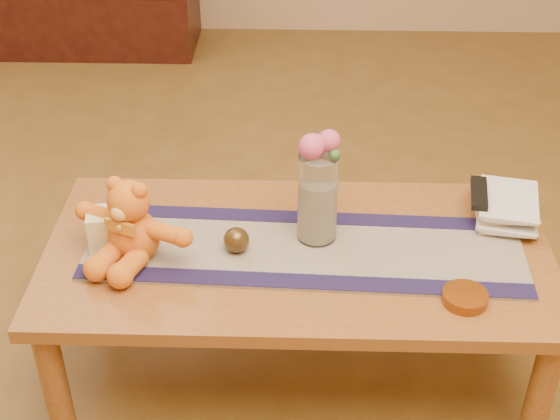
{
  "coord_description": "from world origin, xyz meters",
  "views": [
    {
      "loc": [
        -0.0,
        -1.72,
        1.76
      ],
      "look_at": [
        -0.05,
        0.0,
        0.58
      ],
      "focal_mm": 50.2,
      "sensor_mm": 36.0,
      "label": 1
    }
  ],
  "objects_px": {
    "book_bottom": "(475,213)",
    "tv_remote": "(479,193)",
    "pillar_candle": "(105,229)",
    "bronze_ball": "(236,240)",
    "glass_vase": "(318,198)",
    "teddy_bear": "(132,220)",
    "amber_dish": "(465,297)"
  },
  "relations": [
    {
      "from": "book_bottom",
      "to": "tv_remote",
      "type": "relative_size",
      "value": 1.39
    },
    {
      "from": "tv_remote",
      "to": "bronze_ball",
      "type": "bearing_deg",
      "value": -155.78
    },
    {
      "from": "book_bottom",
      "to": "tv_remote",
      "type": "bearing_deg",
      "value": -93.0
    },
    {
      "from": "glass_vase",
      "to": "book_bottom",
      "type": "relative_size",
      "value": 1.17
    },
    {
      "from": "bronze_ball",
      "to": "teddy_bear",
      "type": "bearing_deg",
      "value": -175.84
    },
    {
      "from": "tv_remote",
      "to": "teddy_bear",
      "type": "bearing_deg",
      "value": -158.9
    },
    {
      "from": "amber_dish",
      "to": "teddy_bear",
      "type": "bearing_deg",
      "value": 169.12
    },
    {
      "from": "teddy_bear",
      "to": "bronze_ball",
      "type": "relative_size",
      "value": 4.63
    },
    {
      "from": "glass_vase",
      "to": "tv_remote",
      "type": "distance_m",
      "value": 0.48
    },
    {
      "from": "glass_vase",
      "to": "amber_dish",
      "type": "bearing_deg",
      "value": -34.7
    },
    {
      "from": "teddy_bear",
      "to": "book_bottom",
      "type": "distance_m",
      "value": 0.99
    },
    {
      "from": "pillar_candle",
      "to": "bronze_ball",
      "type": "height_order",
      "value": "pillar_candle"
    },
    {
      "from": "book_bottom",
      "to": "tv_remote",
      "type": "height_order",
      "value": "tv_remote"
    },
    {
      "from": "glass_vase",
      "to": "bronze_ball",
      "type": "height_order",
      "value": "glass_vase"
    },
    {
      "from": "teddy_bear",
      "to": "glass_vase",
      "type": "height_order",
      "value": "glass_vase"
    },
    {
      "from": "teddy_bear",
      "to": "amber_dish",
      "type": "relative_size",
      "value": 2.86
    },
    {
      "from": "tv_remote",
      "to": "amber_dish",
      "type": "relative_size",
      "value": 1.39
    },
    {
      "from": "teddy_bear",
      "to": "pillar_candle",
      "type": "xyz_separation_m",
      "value": [
        -0.09,
        0.04,
        -0.06
      ]
    },
    {
      "from": "glass_vase",
      "to": "bronze_ball",
      "type": "relative_size",
      "value": 3.65
    },
    {
      "from": "pillar_candle",
      "to": "amber_dish",
      "type": "xyz_separation_m",
      "value": [
        0.95,
        -0.2,
        -0.05
      ]
    },
    {
      "from": "teddy_bear",
      "to": "book_bottom",
      "type": "bearing_deg",
      "value": 34.93
    },
    {
      "from": "tv_remote",
      "to": "pillar_candle",
      "type": "bearing_deg",
      "value": -161.8
    },
    {
      "from": "book_bottom",
      "to": "pillar_candle",
      "type": "bearing_deg",
      "value": -164.28
    },
    {
      "from": "pillar_candle",
      "to": "book_bottom",
      "type": "bearing_deg",
      "value": 9.9
    },
    {
      "from": "bronze_ball",
      "to": "amber_dish",
      "type": "bearing_deg",
      "value": -17.47
    },
    {
      "from": "glass_vase",
      "to": "amber_dish",
      "type": "relative_size",
      "value": 2.25
    },
    {
      "from": "pillar_candle",
      "to": "amber_dish",
      "type": "height_order",
      "value": "pillar_candle"
    },
    {
      "from": "bronze_ball",
      "to": "tv_remote",
      "type": "relative_size",
      "value": 0.45
    },
    {
      "from": "tv_remote",
      "to": "amber_dish",
      "type": "height_order",
      "value": "tv_remote"
    },
    {
      "from": "glass_vase",
      "to": "teddy_bear",
      "type": "bearing_deg",
      "value": -169.46
    },
    {
      "from": "teddy_bear",
      "to": "amber_dish",
      "type": "distance_m",
      "value": 0.89
    },
    {
      "from": "bronze_ball",
      "to": "book_bottom",
      "type": "bearing_deg",
      "value": 16.14
    }
  ]
}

